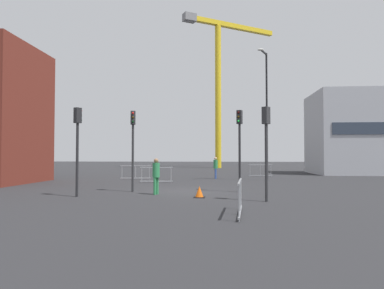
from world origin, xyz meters
TOP-DOWN VIEW (x-y plane):
  - ground at (0.00, 0.00)m, footprint 160.00×160.00m
  - office_block at (16.04, 17.52)m, footprint 9.34×7.14m
  - construction_crane at (1.99, 32.79)m, footprint 13.98×8.76m
  - streetlamp_tall at (5.29, 7.48)m, footprint 0.87×1.45m
  - traffic_light_corner at (3.71, -3.75)m, footprint 0.36×0.37m
  - traffic_light_near at (2.85, -0.26)m, footprint 0.33×0.39m
  - traffic_light_median at (-4.63, -2.78)m, footprint 0.35×0.39m
  - traffic_light_far at (-2.63, -0.57)m, footprint 0.29×0.39m
  - pedestrian_walking at (1.54, 9.31)m, footprint 0.34×0.34m
  - pedestrian_waiting at (-1.22, -1.65)m, footprint 0.34×0.34m
  - safety_barrier_left_run at (-4.68, 8.28)m, footprint 2.34×0.34m
  - safety_barrier_front at (2.44, -6.92)m, footprint 0.28×2.41m
  - safety_barrier_rear at (5.44, 12.44)m, footprint 2.06×0.33m
  - safety_barrier_right_run at (-2.48, 5.23)m, footprint 2.24×0.18m
  - traffic_cone_by_barrier at (0.92, -2.64)m, footprint 0.50×0.50m

SIDE VIEW (x-z plane):
  - ground at x=0.00m, z-range 0.00..0.00m
  - traffic_cone_by_barrier at x=0.92m, z-range -0.02..0.48m
  - safety_barrier_rear at x=5.44m, z-range 0.02..1.10m
  - safety_barrier_right_run at x=-2.48m, z-range 0.02..1.10m
  - safety_barrier_left_run at x=-4.68m, z-range 0.02..1.10m
  - safety_barrier_front at x=2.44m, z-range 0.02..1.10m
  - pedestrian_waiting at x=-1.22m, z-range 0.14..1.87m
  - pedestrian_walking at x=1.54m, z-range 0.14..1.87m
  - traffic_light_corner at x=3.71m, z-range 0.67..4.52m
  - traffic_light_median at x=-4.63m, z-range 0.69..4.73m
  - traffic_light_far at x=-2.63m, z-range 0.70..4.87m
  - traffic_light_near at x=2.85m, z-range 0.71..4.89m
  - office_block at x=16.04m, z-range 0.00..8.17m
  - streetlamp_tall at x=5.29m, z-range 0.66..10.14m
  - construction_crane at x=1.99m, z-range 3.49..25.75m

